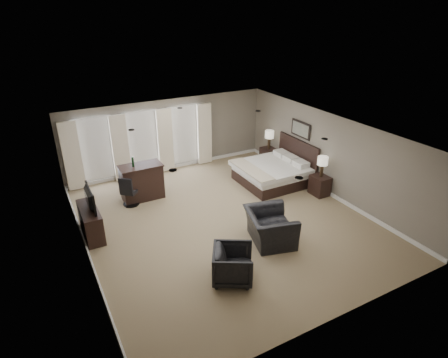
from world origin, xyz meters
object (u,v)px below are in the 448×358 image
armchair_far (233,263)px  bar_stool_left (132,175)px  nightstand_far (268,156)px  bed (272,164)px  dresser (91,222)px  bar_counter (142,182)px  armchair_near (270,222)px  desk_chair (130,190)px  nightstand_near (320,185)px  bar_stool_right (149,178)px  tv (88,207)px  lamp_far (269,140)px  lamp_near (322,167)px

armchair_far → bar_stool_left: bearing=36.4°
nightstand_far → armchair_far: (-4.50, -5.15, 0.13)m
bed → dresser: bed is taller
bar_counter → bar_stool_left: size_ratio=1.73×
armchair_near → desk_chair: size_ratio=1.32×
nightstand_near → bar_stool_right: bearing=147.6°
armchair_far → bar_stool_right: armchair_far is taller
tv → bar_counter: bearing=-53.0°
armchair_near → bar_counter: bearing=44.4°
dresser → armchair_far: (2.42, -3.33, 0.05)m
lamp_far → bar_counter: lamp_far is taller
nightstand_far → armchair_near: armchair_near is taller
armchair_near → dresser: bearing=73.2°
armchair_far → desk_chair: desk_chair is taller
dresser → bar_counter: size_ratio=1.05×
tv → armchair_near: bearing=-121.9°
dresser → desk_chair: (1.38, 1.14, 0.09)m
tv → armchair_near: armchair_near is taller
lamp_far → nightstand_near: bearing=-90.0°
lamp_near → desk_chair: lamp_near is taller
nightstand_near → dresser: dresser is taller
lamp_near → armchair_far: lamp_near is taller
bar_counter → nightstand_far: bearing=5.0°
nightstand_far → lamp_near: bearing=-90.0°
nightstand_near → bar_counter: (-5.09, 2.46, 0.25)m
armchair_far → bar_stool_right: 5.24m
lamp_near → lamp_far: lamp_far is taller
bar_stool_right → bar_stool_left: bearing=127.6°
nightstand_near → bed: bearing=121.5°
lamp_near → desk_chair: bearing=158.1°
nightstand_far → armchair_far: bearing=-131.1°
desk_chair → nightstand_far: bearing=-129.7°
lamp_near → bar_stool_right: bearing=147.6°
bar_counter → desk_chair: 0.52m
lamp_near → tv: size_ratio=0.66×
bed → bar_stool_right: (-3.81, 1.54, -0.30)m
lamp_far → armchair_far: (-4.50, -5.15, -0.53)m
lamp_far → bar_stool_left: size_ratio=0.92×
lamp_far → armchair_near: 5.22m
lamp_far → tv: 7.16m
bed → desk_chair: (-4.65, 0.77, -0.20)m
nightstand_near → armchair_near: bearing=-154.4°
bed → dresser: bearing=-176.5°
lamp_far → armchair_near: bearing=-124.2°
tv → bar_stool_right: (2.22, 1.90, -0.47)m
bar_stool_left → bar_stool_right: 0.69m
tv → armchair_far: tv is taller
nightstand_near → bar_counter: bar_counter is taller
bar_stool_right → desk_chair: bearing=-138.0°
bar_stool_left → desk_chair: bearing=-107.9°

